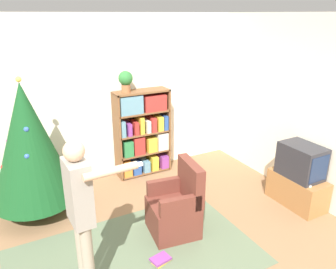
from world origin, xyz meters
TOP-DOWN VIEW (x-y plane):
  - ground_plane at (0.00, 0.00)m, footprint 14.00×14.00m
  - wall_back at (0.00, 2.30)m, footprint 8.00×0.10m
  - wall_right at (2.43, 0.00)m, footprint 0.10×8.00m
  - area_rug at (-0.32, 0.17)m, footprint 2.71×1.65m
  - bookshelf at (0.62, 2.06)m, footprint 0.91×0.32m
  - tv_stand at (2.15, 0.12)m, footprint 0.41×0.80m
  - television at (2.15, 0.12)m, footprint 0.40×0.58m
  - game_remote at (2.03, -0.12)m, footprint 0.04×0.12m
  - christmas_tree at (-1.15, 1.63)m, footprint 1.09×1.09m
  - armchair at (0.32, 0.37)m, footprint 0.64×0.63m
  - standing_person at (-0.90, -0.04)m, footprint 0.64×0.47m
  - potted_plant at (0.37, 2.07)m, footprint 0.22×0.22m
  - book_pile_near_tree at (-0.66, 1.19)m, footprint 0.21×0.19m
  - book_pile_by_chair at (-0.10, -0.03)m, footprint 0.24×0.19m

SIDE VIEW (x-z plane):
  - ground_plane at x=0.00m, z-range 0.00..0.00m
  - area_rug at x=-0.32m, z-range 0.00..0.01m
  - book_pile_by_chair at x=-0.10m, z-range 0.00..0.05m
  - book_pile_near_tree at x=-0.66m, z-range 0.00..0.07m
  - tv_stand at x=2.15m, z-range 0.00..0.44m
  - armchair at x=0.32m, z-range -0.14..0.78m
  - game_remote at x=2.03m, z-range 0.44..0.46m
  - television at x=2.15m, z-range 0.44..0.90m
  - bookshelf at x=0.62m, z-range 0.02..1.45m
  - standing_person at x=-0.90m, z-range 0.15..1.74m
  - christmas_tree at x=-1.15m, z-range 0.07..1.95m
  - wall_back at x=0.00m, z-range 0.00..2.60m
  - wall_right at x=2.43m, z-range 0.00..2.60m
  - potted_plant at x=0.37m, z-range 1.46..1.79m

